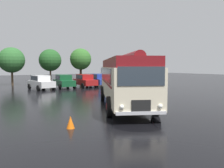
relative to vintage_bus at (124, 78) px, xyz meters
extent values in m
plane|color=black|center=(0.89, -0.83, -1.89)|extent=(120.00, 120.00, 0.00)
cube|color=beige|center=(0.01, 0.01, -0.29)|extent=(6.84, 10.02, 2.10)
cube|color=maroon|center=(0.01, 0.01, 1.04)|extent=(6.57, 9.75, 0.56)
cylinder|color=maroon|center=(0.01, 0.01, 1.30)|extent=(4.92, 8.70, 0.60)
cube|color=#2D3842|center=(1.27, -0.31, 0.28)|extent=(3.73, 7.11, 0.84)
cube|color=#2D3842|center=(-0.98, 0.86, 0.28)|extent=(3.73, 7.11, 0.84)
cube|color=maroon|center=(1.22, -0.40, -0.26)|extent=(3.82, 7.29, 0.12)
cube|color=maroon|center=(-1.02, 0.77, -0.26)|extent=(3.82, 7.29, 0.12)
cube|color=#2D3842|center=(-2.31, -4.44, 0.38)|extent=(1.97, 1.05, 0.88)
cube|color=black|center=(-2.31, -4.44, -0.99)|extent=(0.83, 0.47, 0.56)
cube|color=silver|center=(-2.32, -4.46, -1.32)|extent=(2.15, 1.19, 0.16)
sphere|color=white|center=(-1.52, -4.87, -1.02)|extent=(0.22, 0.22, 0.22)
sphere|color=white|center=(-3.12, -4.03, -1.02)|extent=(0.22, 0.22, 0.22)
cylinder|color=black|center=(-0.27, -3.34, -1.34)|extent=(0.76, 1.10, 1.10)
cylinder|color=maroon|center=(-0.27, -3.34, -1.34)|extent=(0.46, 0.49, 0.39)
cylinder|color=black|center=(-2.58, -2.14, -1.34)|extent=(0.76, 1.10, 1.10)
cylinder|color=maroon|center=(-2.58, -2.14, -1.34)|extent=(0.46, 0.49, 0.39)
cylinder|color=black|center=(2.50, 1.98, -1.34)|extent=(0.76, 1.10, 1.10)
cylinder|color=maroon|center=(2.50, 1.98, -1.34)|extent=(0.46, 0.49, 0.39)
cylinder|color=black|center=(0.19, 3.18, -1.34)|extent=(0.76, 1.10, 1.10)
cylinder|color=maroon|center=(0.19, 3.18, -1.34)|extent=(0.46, 0.49, 0.39)
cube|color=silver|center=(-1.84, 13.80, -1.22)|extent=(2.26, 4.39, 0.70)
cube|color=silver|center=(-1.86, 13.95, -0.55)|extent=(1.78, 2.37, 0.64)
cube|color=#2D3842|center=(-1.11, 14.05, -0.55)|extent=(0.29, 1.92, 0.50)
cube|color=#2D3842|center=(-2.61, 13.84, -0.55)|extent=(0.29, 1.92, 0.50)
cylinder|color=black|center=(-0.79, 12.63, -1.57)|extent=(0.29, 0.66, 0.64)
cylinder|color=black|center=(-2.54, 12.39, -1.57)|extent=(0.29, 0.66, 0.64)
cylinder|color=black|center=(-1.15, 15.21, -1.57)|extent=(0.29, 0.66, 0.64)
cylinder|color=black|center=(-2.89, 14.97, -1.57)|extent=(0.29, 0.66, 0.64)
cube|color=#144C28|center=(1.03, 13.92, -1.22)|extent=(2.07, 4.34, 0.70)
cube|color=#144C28|center=(1.04, 14.07, -0.55)|extent=(1.69, 2.31, 0.64)
cube|color=#2D3842|center=(1.80, 14.00, -0.55)|extent=(0.20, 1.93, 0.50)
cube|color=#2D3842|center=(0.29, 14.14, -0.55)|extent=(0.20, 1.93, 0.50)
cylinder|color=black|center=(1.79, 12.54, -1.57)|extent=(0.26, 0.66, 0.64)
cylinder|color=black|center=(0.03, 12.70, -1.57)|extent=(0.26, 0.66, 0.64)
cylinder|color=black|center=(2.02, 15.14, -1.57)|extent=(0.26, 0.66, 0.64)
cylinder|color=black|center=(0.27, 15.30, -1.57)|extent=(0.26, 0.66, 0.64)
cube|color=maroon|center=(3.76, 13.57, -1.22)|extent=(1.87, 4.27, 0.70)
cube|color=maroon|center=(3.77, 13.72, -0.55)|extent=(1.58, 2.24, 0.64)
cube|color=#2D3842|center=(4.52, 13.69, -0.55)|extent=(0.10, 1.93, 0.50)
cube|color=#2D3842|center=(3.01, 13.75, -0.55)|extent=(0.10, 1.93, 0.50)
cylinder|color=black|center=(4.59, 12.24, -1.57)|extent=(0.23, 0.65, 0.64)
cylinder|color=black|center=(2.83, 12.31, -1.57)|extent=(0.23, 0.65, 0.64)
cylinder|color=black|center=(4.69, 14.84, -1.57)|extent=(0.23, 0.65, 0.64)
cylinder|color=black|center=(2.94, 14.91, -1.57)|extent=(0.23, 0.65, 0.64)
cube|color=navy|center=(6.20, 13.99, -1.22)|extent=(2.28, 4.40, 0.70)
cube|color=navy|center=(6.22, 14.13, -0.55)|extent=(1.79, 2.38, 0.64)
cube|color=#2D3842|center=(6.97, 14.03, -0.55)|extent=(0.30, 1.92, 0.50)
cube|color=#2D3842|center=(5.47, 14.24, -0.55)|extent=(0.30, 1.92, 0.50)
cylinder|color=black|center=(6.88, 12.57, -1.57)|extent=(0.29, 0.66, 0.64)
cylinder|color=black|center=(5.14, 12.82, -1.57)|extent=(0.29, 0.66, 0.64)
cylinder|color=black|center=(7.25, 15.15, -1.57)|extent=(0.29, 0.66, 0.64)
cylinder|color=black|center=(5.51, 15.40, -1.57)|extent=(0.29, 0.66, 0.64)
cube|color=silver|center=(8.79, 14.31, -0.44)|extent=(2.18, 4.03, 2.10)
cube|color=#A4A4A4|center=(8.93, 11.41, -0.69)|extent=(1.98, 1.82, 1.60)
cube|color=#2D3842|center=(8.97, 10.53, -0.41)|extent=(1.70, 0.11, 0.72)
cylinder|color=black|center=(9.96, 11.51, -1.49)|extent=(0.28, 0.81, 0.80)
cylinder|color=black|center=(7.88, 11.42, -1.49)|extent=(0.28, 0.81, 0.80)
cylinder|color=black|center=(9.80, 15.08, -1.49)|extent=(0.28, 0.81, 0.80)
cylinder|color=black|center=(7.72, 14.98, -1.49)|extent=(0.28, 0.81, 0.80)
cylinder|color=#4C3823|center=(-3.68, 21.73, -0.78)|extent=(0.28, 0.28, 2.23)
sphere|color=#2D662D|center=(-3.68, 21.73, 1.68)|extent=(3.60, 3.60, 3.60)
sphere|color=#2D662D|center=(-3.18, 21.62, 1.76)|extent=(2.13, 2.13, 2.13)
cylinder|color=#4C3823|center=(1.68, 21.25, -0.71)|extent=(0.25, 0.25, 2.37)
sphere|color=#235623|center=(1.68, 21.25, 1.74)|extent=(3.37, 3.37, 3.37)
sphere|color=#235623|center=(1.36, 21.09, 1.82)|extent=(2.19, 2.19, 2.19)
cylinder|color=#4C3823|center=(6.56, 20.78, -0.61)|extent=(0.38, 0.38, 2.57)
sphere|color=#336B28|center=(6.56, 20.78, 1.98)|extent=(3.47, 3.47, 3.47)
sphere|color=#336B28|center=(7.09, 21.02, 1.82)|extent=(2.44, 2.44, 2.44)
cone|color=orange|center=(-5.24, -3.13, -1.62)|extent=(0.36, 0.36, 0.55)
cylinder|color=black|center=(-2.35, -4.23, -1.89)|extent=(2.50, 2.50, 0.01)
camera|label=1|loc=(-8.89, -11.97, 0.83)|focal=35.00mm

